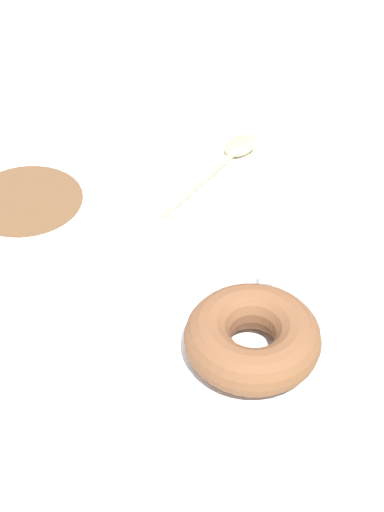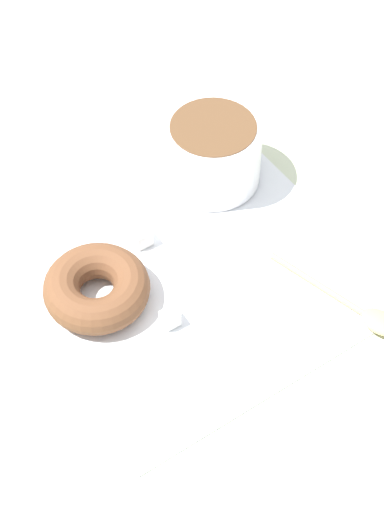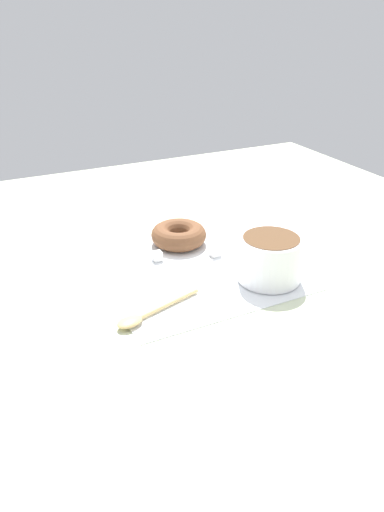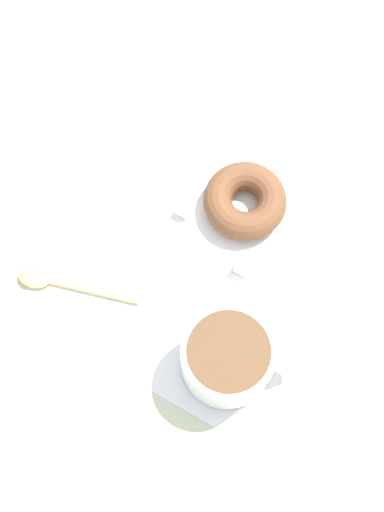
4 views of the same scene
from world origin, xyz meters
TOP-DOWN VIEW (x-y plane):
  - ground_plane at (0.00, 0.00)cm, footprint 120.00×120.00cm
  - napkin at (0.11, -2.85)cm, footprint 29.20×29.20cm
  - coffee_cup at (-8.79, 5.08)cm, footprint 11.56×9.38cm
  - donut at (-1.61, -11.54)cm, footprint 9.32×9.32cm
  - spoon at (12.07, 6.88)cm, footprint 13.37×5.32cm
  - sugar_cube at (3.96, -7.55)cm, footprint 1.41×1.41cm
  - sugar_cube_extra at (-5.12, -4.95)cm, footprint 1.57×1.57cm

SIDE VIEW (x-z plane):
  - ground_plane at x=0.00cm, z-range -2.00..0.00cm
  - napkin at x=0.11cm, z-range 0.00..0.30cm
  - spoon at x=12.07cm, z-range 0.25..1.15cm
  - sugar_cube at x=3.96cm, z-range 0.30..1.71cm
  - sugar_cube_extra at x=-5.12cm, z-range 0.30..1.87cm
  - donut at x=-1.61cm, z-range 0.30..3.52cm
  - coffee_cup at x=-8.79cm, z-range 0.44..7.15cm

